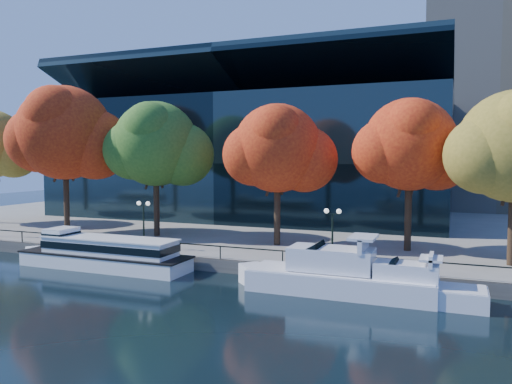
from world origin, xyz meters
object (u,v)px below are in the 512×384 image
at_px(cruiser_near, 332,275).
at_px(tree_4, 411,147).
at_px(tree_3, 279,150).
at_px(cruiser_far, 406,286).
at_px(tree_1, 66,135).
at_px(lamp_2, 333,223).
at_px(tour_boat, 100,252).
at_px(lamp_1, 144,214).
at_px(tree_2, 157,146).

bearing_deg(cruiser_near, tree_4, 71.66).
bearing_deg(tree_3, cruiser_far, -41.18).
relative_size(tree_1, lamp_2, 3.70).
bearing_deg(tree_3, tour_boat, -140.00).
relative_size(cruiser_far, tree_4, 0.74).
xyz_separation_m(tour_boat, lamp_1, (1.61, 3.57, 2.72)).
bearing_deg(tree_2, lamp_1, -66.51).
xyz_separation_m(cruiser_far, tree_4, (-0.83, 11.69, 8.60)).
bearing_deg(lamp_1, tree_3, 31.57).
relative_size(cruiser_near, tree_3, 1.06).
relative_size(tree_2, lamp_1, 3.25).
bearing_deg(cruiser_far, cruiser_near, 176.30).
height_order(tree_2, tree_4, tree_2).
height_order(tree_4, lamp_2, tree_4).
height_order(tree_3, lamp_1, tree_3).
xyz_separation_m(tree_3, lamp_1, (-9.85, -6.05, -5.33)).
relative_size(cruiser_near, tree_4, 1.05).
height_order(tree_3, tree_4, tree_4).
bearing_deg(tree_1, tree_3, 3.16).
distance_m(cruiser_near, cruiser_far, 4.62).
bearing_deg(tree_1, tree_4, 4.57).
bearing_deg(lamp_1, tree_1, 158.93).
distance_m(cruiser_far, tree_1, 36.66).
xyz_separation_m(tree_3, lamp_2, (6.21, -6.05, -5.33)).
relative_size(tour_boat, tree_2, 1.19).
distance_m(tour_boat, lamp_2, 18.24).
xyz_separation_m(cruiser_near, tree_3, (-7.14, 9.97, 8.12)).
bearing_deg(tree_4, tree_3, -172.57).
xyz_separation_m(cruiser_far, lamp_1, (-21.59, 4.21, 3.02)).
relative_size(cruiser_near, lamp_2, 3.26).
height_order(tree_1, lamp_1, tree_1).
distance_m(cruiser_far, lamp_2, 7.58).
bearing_deg(tree_1, cruiser_far, -14.83).
distance_m(tree_3, lamp_2, 10.18).
bearing_deg(tour_boat, tree_1, 142.41).
height_order(tour_boat, tree_2, tree_2).
distance_m(cruiser_near, lamp_2, 4.90).
bearing_deg(tree_4, cruiser_near, -108.34).
height_order(cruiser_far, tree_2, tree_2).
relative_size(tree_2, tree_3, 1.06).
height_order(tour_boat, tree_1, tree_1).
height_order(tree_3, lamp_2, tree_3).
height_order(tree_2, lamp_2, tree_2).
relative_size(tour_boat, cruiser_far, 1.69).
distance_m(tree_4, lamp_2, 10.45).
bearing_deg(cruiser_near, tour_boat, 178.93).
height_order(tree_1, lamp_2, tree_1).
distance_m(tree_1, lamp_2, 29.80).
bearing_deg(tree_2, lamp_2, -18.84).
relative_size(tree_2, lamp_2, 3.25).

